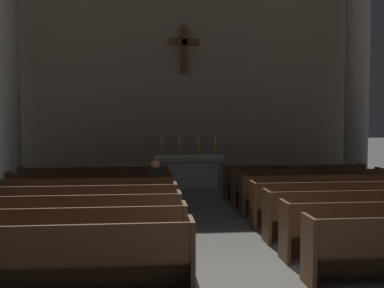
{
  "coord_description": "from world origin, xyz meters",
  "views": [
    {
      "loc": [
        -1.39,
        -6.04,
        2.29
      ],
      "look_at": [
        0.0,
        7.72,
        1.45
      ],
      "focal_mm": 44.11,
      "sensor_mm": 36.0,
      "label": 1
    }
  ],
  "objects": [
    {
      "name": "ground_plane",
      "position": [
        0.0,
        0.0,
        0.0
      ],
      "size": [
        80.0,
        80.0,
        0.0
      ],
      "primitive_type": "plane",
      "color": "#66635E"
    },
    {
      "name": "pew_left_row_1",
      "position": [
        -2.7,
        -0.04,
        0.48
      ],
      "size": [
        3.87,
        0.5,
        0.95
      ],
      "color": "brown",
      "rests_on": "ground"
    },
    {
      "name": "pew_left_row_2",
      "position": [
        -2.7,
        1.04,
        0.48
      ],
      "size": [
        3.87,
        0.5,
        0.95
      ],
      "color": "brown",
      "rests_on": "ground"
    },
    {
      "name": "pew_left_row_3",
      "position": [
        -2.7,
        2.13,
        0.48
      ],
      "size": [
        3.87,
        0.5,
        0.95
      ],
      "color": "brown",
      "rests_on": "ground"
    },
    {
      "name": "pew_left_row_4",
      "position": [
        -2.7,
        3.21,
        0.48
      ],
      "size": [
        3.87,
        0.5,
        0.95
      ],
      "color": "brown",
      "rests_on": "ground"
    },
    {
      "name": "pew_left_row_5",
      "position": [
        -2.7,
        4.29,
        0.48
      ],
      "size": [
        3.87,
        0.5,
        0.95
      ],
      "color": "brown",
      "rests_on": "ground"
    },
    {
      "name": "pew_left_row_6",
      "position": [
        -2.7,
        5.38,
        0.48
      ],
      "size": [
        3.87,
        0.5,
        0.95
      ],
      "color": "brown",
      "rests_on": "ground"
    },
    {
      "name": "pew_left_row_7",
      "position": [
        -2.7,
        6.46,
        0.48
      ],
      "size": [
        3.87,
        0.5,
        0.95
      ],
      "color": "brown",
      "rests_on": "ground"
    },
    {
      "name": "pew_right_row_3",
      "position": [
        2.7,
        2.13,
        0.48
      ],
      "size": [
        3.87,
        0.5,
        0.95
      ],
      "color": "brown",
      "rests_on": "ground"
    },
    {
      "name": "pew_right_row_4",
      "position": [
        2.7,
        3.21,
        0.48
      ],
      "size": [
        3.87,
        0.5,
        0.95
      ],
      "color": "brown",
      "rests_on": "ground"
    },
    {
      "name": "pew_right_row_5",
      "position": [
        2.7,
        4.29,
        0.48
      ],
      "size": [
        3.87,
        0.5,
        0.95
      ],
      "color": "brown",
      "rests_on": "ground"
    },
    {
      "name": "pew_right_row_6",
      "position": [
        2.7,
        5.38,
        0.48
      ],
      "size": [
        3.87,
        0.5,
        0.95
      ],
      "color": "brown",
      "rests_on": "ground"
    },
    {
      "name": "pew_right_row_7",
      "position": [
        2.7,
        6.46,
        0.48
      ],
      "size": [
        3.87,
        0.5,
        0.95
      ],
      "color": "brown",
      "rests_on": "ground"
    },
    {
      "name": "column_left_third",
      "position": [
        -5.55,
        8.86,
        3.49
      ],
      "size": [
        1.15,
        1.15,
        7.15
      ],
      "color": "#ADA89E",
      "rests_on": "ground"
    },
    {
      "name": "column_right_third",
      "position": [
        5.55,
        8.86,
        3.49
      ],
      "size": [
        1.15,
        1.15,
        7.15
      ],
      "color": "#ADA89E",
      "rests_on": "ground"
    },
    {
      "name": "altar",
      "position": [
        0.0,
        8.72,
        0.53
      ],
      "size": [
        2.2,
        0.9,
        1.01
      ],
      "color": "#BCB7AD",
      "rests_on": "ground"
    },
    {
      "name": "candlestick_outer_left",
      "position": [
        -0.85,
        8.72,
        1.2
      ],
      "size": [
        0.16,
        0.16,
        0.61
      ],
      "color": "#B79338",
      "rests_on": "altar"
    },
    {
      "name": "candlestick_inner_left",
      "position": [
        -0.3,
        8.72,
        1.2
      ],
      "size": [
        0.16,
        0.16,
        0.61
      ],
      "color": "#B79338",
      "rests_on": "altar"
    },
    {
      "name": "candlestick_inner_right",
      "position": [
        0.3,
        8.72,
        1.2
      ],
      "size": [
        0.16,
        0.16,
        0.61
      ],
      "color": "#B79338",
      "rests_on": "altar"
    },
    {
      "name": "candlestick_outer_right",
      "position": [
        0.85,
        8.72,
        1.2
      ],
      "size": [
        0.16,
        0.16,
        0.61
      ],
      "color": "#B79338",
      "rests_on": "altar"
    },
    {
      "name": "apse_with_cross",
      "position": [
        0.0,
        10.63,
        4.16
      ],
      "size": [
        12.33,
        0.44,
        8.32
      ],
      "color": "gray",
      "rests_on": "ground"
    },
    {
      "name": "lone_worshipper",
      "position": [
        -1.16,
        4.33,
        0.69
      ],
      "size": [
        0.32,
        0.43,
        1.32
      ],
      "color": "#26262B",
      "rests_on": "ground"
    }
  ]
}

